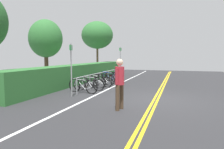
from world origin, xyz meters
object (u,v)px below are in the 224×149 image
object	(u,v)px
bicycle_7	(112,76)
tree_far_right	(97,35)
bicycle_1	(89,85)
bicycle_5	(106,79)
bicycle_2	(91,82)
bicycle_0	(83,86)
sign_post_near	(71,65)
bike_rack	(100,76)
pedestrian	(120,80)
bicycle_6	(110,77)
sign_post_far	(120,60)
bicycle_3	(101,81)
tree_mid	(46,39)
bicycle_4	(102,80)

from	to	relation	value
bicycle_7	tree_far_right	bearing A→B (deg)	32.34
bicycle_1	bicycle_5	distance (m)	2.94
bicycle_2	bicycle_1	bearing A→B (deg)	-164.41
bicycle_0	sign_post_near	bearing A→B (deg)	178.75
bike_rack	pedestrian	size ratio (longest dim) A/B	3.55
bicycle_6	bicycle_7	bearing A→B (deg)	5.07
bicycle_1	bicycle_6	distance (m)	3.76
bicycle_5	sign_post_far	xyz separation A→B (m)	(3.00, -0.15, 1.20)
bicycle_3	bicycle_6	bearing A→B (deg)	4.23
bicycle_7	sign_post_far	bearing A→B (deg)	-10.92
bicycle_1	tree_mid	xyz separation A→B (m)	(2.08, 4.15, 2.73)
pedestrian	sign_post_near	world-z (taller)	sign_post_near
bicycle_0	bicycle_1	world-z (taller)	bicycle_0
bicycle_3	bicycle_7	distance (m)	3.01
bicycle_1	bicycle_0	bearing A→B (deg)	178.36
bicycle_0	bicycle_1	xyz separation A→B (m)	(0.74, -0.02, -0.05)
bicycle_1	tree_far_right	bearing A→B (deg)	19.15
bicycle_5	sign_post_near	distance (m)	4.93
bicycle_5	tree_mid	size ratio (longest dim) A/B	0.41
bicycle_4	bicycle_3	bearing A→B (deg)	-167.29
bicycle_1	bike_rack	bearing A→B (deg)	2.25
sign_post_far	sign_post_near	bearing A→B (deg)	178.81
sign_post_near	tree_far_right	distance (m)	12.10
pedestrian	bicycle_2	bearing A→B (deg)	34.79
pedestrian	tree_mid	xyz separation A→B (m)	(5.46, 6.82, 2.01)
bicycle_2	bicycle_3	world-z (taller)	bicycle_2
bicycle_3	pedestrian	bearing A→B (deg)	-152.30
tree_mid	tree_far_right	bearing A→B (deg)	-6.49
bicycle_3	sign_post_near	size ratio (longest dim) A/B	0.68
bicycle_4	sign_post_near	xyz separation A→B (m)	(-4.03, -0.02, 1.09)
bicycle_6	bicycle_7	distance (m)	0.79
bike_rack	bicycle_4	size ratio (longest dim) A/B	3.65
bicycle_4	sign_post_far	distance (m)	3.96
bicycle_3	sign_post_far	size ratio (longest dim) A/B	0.64
bicycle_7	bicycle_2	bearing A→B (deg)	179.17
bike_rack	bicycle_6	bearing A→B (deg)	0.37
bicycle_4	bicycle_2	bearing A→B (deg)	174.05
bicycle_2	bicycle_5	xyz separation A→B (m)	(2.19, -0.17, -0.01)
bicycle_7	tree_far_right	distance (m)	6.92
bicycle_3	bicycle_5	xyz separation A→B (m)	(1.41, 0.12, 0.02)
pedestrian	sign_post_near	size ratio (longest dim) A/B	0.73
sign_post_near	bicycle_2	bearing A→B (deg)	3.58
sign_post_far	tree_mid	xyz separation A→B (m)	(-3.87, 4.27, 1.51)
bicycle_4	tree_mid	world-z (taller)	tree_mid
bike_rack	bicycle_1	distance (m)	1.86
pedestrian	sign_post_far	size ratio (longest dim) A/B	0.69
bicycle_6	tree_mid	world-z (taller)	tree_mid
bicycle_2	sign_post_near	xyz separation A→B (m)	(-2.61, -0.16, 1.10)
bicycle_2	pedestrian	distance (m)	5.08
bicycle_6	sign_post_near	world-z (taller)	sign_post_near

